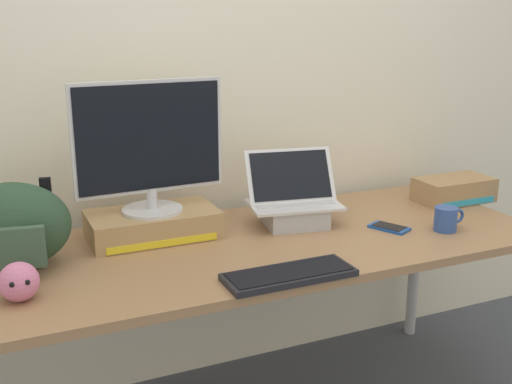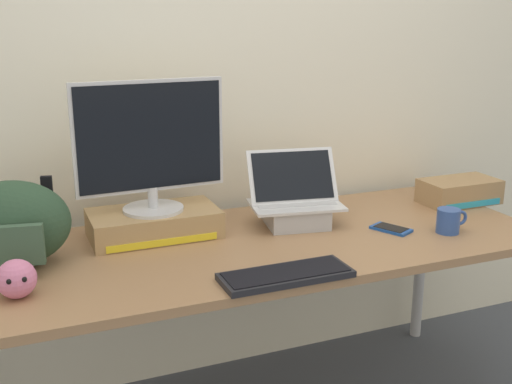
{
  "view_description": "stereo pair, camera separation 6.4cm",
  "coord_description": "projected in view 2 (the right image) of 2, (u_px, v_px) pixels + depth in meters",
  "views": [
    {
      "loc": [
        -0.85,
        -1.91,
        1.5
      ],
      "look_at": [
        0.0,
        0.0,
        0.91
      ],
      "focal_mm": 44.41,
      "sensor_mm": 36.0,
      "label": 1
    },
    {
      "loc": [
        -0.79,
        -1.93,
        1.5
      ],
      "look_at": [
        0.0,
        0.0,
        0.91
      ],
      "focal_mm": 44.41,
      "sensor_mm": 36.0,
      "label": 2
    }
  ],
  "objects": [
    {
      "name": "back_wall",
      "position": [
        208.0,
        67.0,
        2.51
      ],
      "size": [
        7.0,
        0.1,
        2.6
      ],
      "primitive_type": "cube",
      "color": "silver",
      "rests_on": "ground"
    },
    {
      "name": "toner_box_yellow",
      "position": [
        154.0,
        223.0,
        2.26
      ],
      "size": [
        0.45,
        0.25,
        0.1
      ],
      "color": "#A88456",
      "rests_on": "desk"
    },
    {
      "name": "desktop_monitor",
      "position": [
        151.0,
        146.0,
        2.18
      ],
      "size": [
        0.53,
        0.21,
        0.46
      ],
      "rotation": [
        0.0,
        0.0,
        0.05
      ],
      "color": "silver",
      "rests_on": "toner_box_yellow"
    },
    {
      "name": "toner_box_cyan",
      "position": [
        459.0,
        191.0,
        2.66
      ],
      "size": [
        0.32,
        0.18,
        0.1
      ],
      "color": "#9E7A51",
      "rests_on": "desk"
    },
    {
      "name": "messenger_backpack",
      "position": [
        12.0,
        224.0,
        1.97
      ],
      "size": [
        0.39,
        0.31,
        0.27
      ],
      "rotation": [
        0.0,
        0.0,
        -0.18
      ],
      "color": "#28422D",
      "rests_on": "desk"
    },
    {
      "name": "plush_toy",
      "position": [
        16.0,
        279.0,
        1.77
      ],
      "size": [
        0.11,
        0.11,
        0.11
      ],
      "color": "#CC7099",
      "rests_on": "desk"
    },
    {
      "name": "external_keyboard",
      "position": [
        286.0,
        275.0,
        1.9
      ],
      "size": [
        0.4,
        0.15,
        0.02
      ],
      "rotation": [
        0.0,
        0.0,
        0.0
      ],
      "color": "black",
      "rests_on": "desk"
    },
    {
      "name": "coffee_mug",
      "position": [
        449.0,
        221.0,
        2.3
      ],
      "size": [
        0.13,
        0.08,
        0.09
      ],
      "color": "#2D4C93",
      "rests_on": "desk"
    },
    {
      "name": "desk",
      "position": [
        256.0,
        257.0,
        2.23
      ],
      "size": [
        2.07,
        0.8,
        0.73
      ],
      "color": "#99704C",
      "rests_on": "ground"
    },
    {
      "name": "cell_phone",
      "position": [
        391.0,
        229.0,
        2.33
      ],
      "size": [
        0.13,
        0.16,
        0.01
      ],
      "rotation": [
        0.0,
        0.0,
        0.45
      ],
      "color": "#19479E",
      "rests_on": "desk"
    },
    {
      "name": "open_laptop",
      "position": [
        295.0,
        208.0,
        2.38
      ],
      "size": [
        0.37,
        0.27,
        0.27
      ],
      "rotation": [
        0.0,
        0.0,
        -0.17
      ],
      "color": "#ADADB2",
      "rests_on": "desk"
    }
  ]
}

